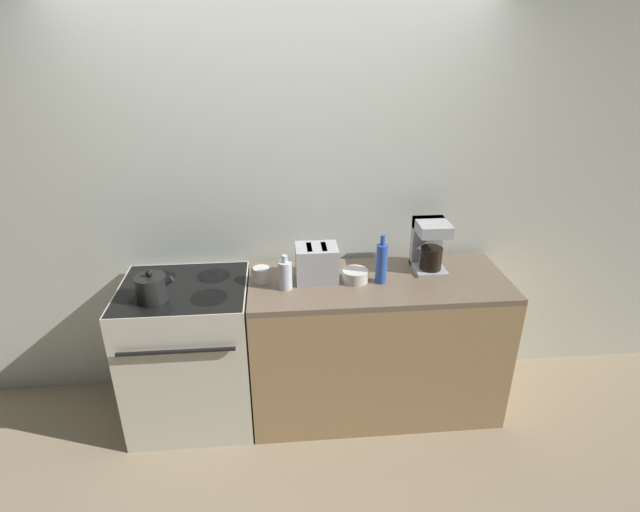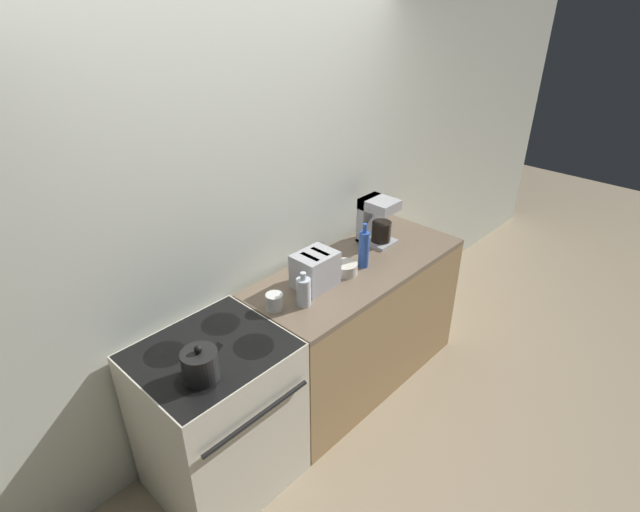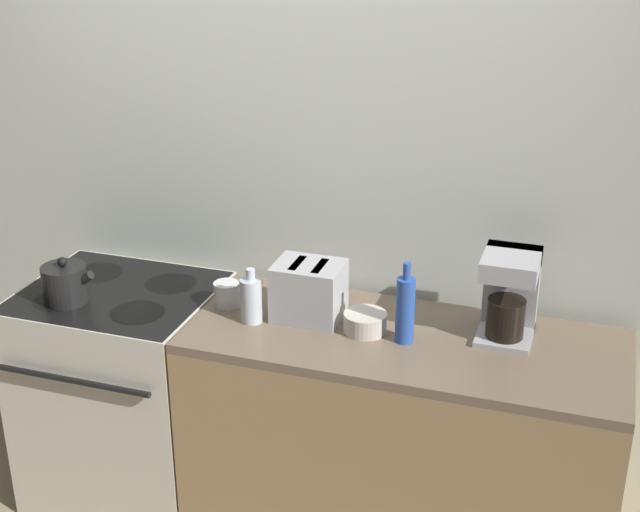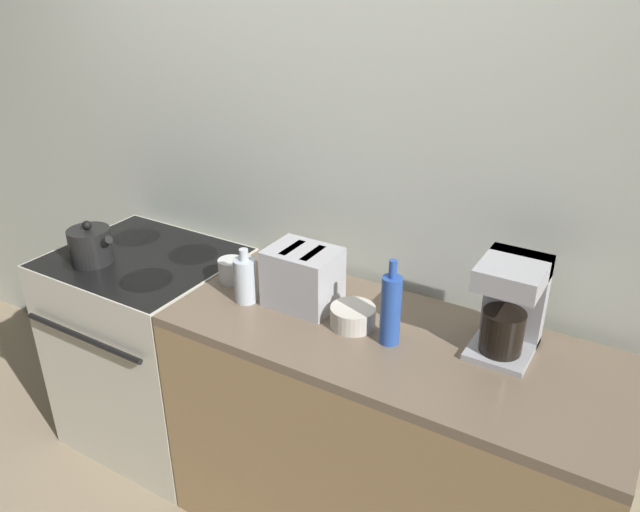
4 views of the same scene
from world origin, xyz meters
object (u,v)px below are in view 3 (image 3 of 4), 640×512
bowl (365,322)px  cup_white (227,294)px  stove (126,391)px  bottle_clear (251,299)px  bottle_blue (405,309)px  kettle (65,284)px  coffee_maker (509,292)px  toaster (309,291)px

bowl → cup_white: bearing=176.2°
stove → cup_white: (0.46, 0.03, 0.50)m
bottle_clear → bottle_blue: bearing=2.7°
kettle → bowl: size_ratio=1.38×
stove → kettle: size_ratio=4.34×
coffee_maker → bottle_clear: coffee_maker is taller
cup_white → bottle_clear: bearing=-32.6°
stove → kettle: (-0.14, -0.13, 0.53)m
stove → cup_white: cup_white is taller
bottle_clear → kettle: bearing=-174.4°
bottle_blue → cup_white: bearing=175.0°
kettle → cup_white: kettle is taller
coffee_maker → bowl: size_ratio=2.04×
bowl → kettle: bearing=-173.9°
toaster → bottle_blue: bottle_blue is taller
stove → bottle_blue: (1.16, -0.03, 0.58)m
stove → bottle_clear: bearing=-5.8°
bowl → stove: bearing=179.5°
coffee_maker → bottle_clear: (-0.90, -0.19, -0.08)m
bottle_clear → cup_white: bottle_clear is taller
cup_white → bowl: size_ratio=0.63×
toaster → bottle_clear: toaster is taller
toaster → coffee_maker: 0.72m
coffee_maker → bottle_clear: 0.92m
stove → bottle_clear: size_ratio=4.46×
stove → bottle_blue: size_ratio=3.11×
stove → toaster: 0.97m
kettle → coffee_maker: (1.63, 0.26, 0.09)m
bottle_clear → bottle_blue: size_ratio=0.70×
coffee_maker → bottle_blue: size_ratio=1.06×
bottle_blue → cup_white: bottle_blue is taller
toaster → cup_white: toaster is taller
stove → bowl: size_ratio=5.99×
cup_white → bottle_blue: bearing=-5.0°
stove → bottle_clear: bottle_clear is taller
bottle_blue → bowl: bearing=170.5°
bottle_clear → cup_white: (-0.14, 0.09, -0.04)m
stove → bottle_blue: 1.30m
cup_white → toaster: bearing=0.4°
stove → coffee_maker: size_ratio=2.94×
kettle → bowl: 1.16m
toaster → kettle: bearing=-170.0°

